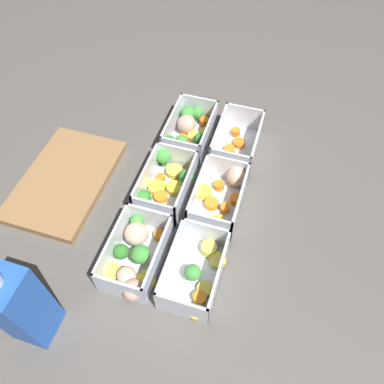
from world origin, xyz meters
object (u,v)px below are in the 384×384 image
Objects in this scene: container_far_left at (135,255)px; juice_carton at (20,307)px; container_near_right at (236,145)px; container_near_left at (196,272)px; container_near_center at (223,193)px; container_far_right at (189,129)px; container_far_center at (166,183)px.

juice_carton is at bearing 145.16° from container_far_left.
container_near_right is 0.97× the size of container_far_left.
container_near_left is 0.99× the size of container_far_left.
juice_carton is (-0.36, 0.24, 0.07)m from container_near_center.
container_far_right is (0.01, 0.12, 0.00)m from container_near_right.
container_near_center is (0.19, -0.00, 0.00)m from container_near_left.
container_far_right is at bearing 19.67° from container_near_left.
container_near_left is at bearing -145.25° from container_far_center.
container_far_center is 1.04× the size of container_far_right.
container_far_center is (-0.01, 0.13, 0.00)m from container_near_center.
container_far_left is 1.06× the size of container_far_right.
juice_carton reaches higher than container_far_right.
container_near_center is at bearing -33.59° from juice_carton.
container_far_center is at bearing 142.53° from container_near_right.
container_far_left is at bearing 160.88° from container_near_right.
container_near_right is at bearing -37.47° from container_far_center.
container_near_left and container_far_center have the same top height.
container_far_right is (0.16, 0.13, 0.00)m from container_near_center.
container_far_center and container_far_right have the same top height.
container_far_left is (-0.34, 0.12, 0.00)m from container_near_right.
container_far_center is at bearing 34.75° from container_near_left.
juice_carton is at bearing 167.87° from container_far_right.
container_near_center is 0.44m from juice_carton.
container_near_center is 0.88× the size of juice_carton.
juice_carton is (-0.35, 0.11, 0.07)m from container_far_center.
container_near_left is 0.19m from container_near_center.
container_near_right is at bearing -24.74° from juice_carton.
container_far_right is at bearing 83.23° from container_near_right.
container_far_center is 0.37m from juice_carton.
container_near_center is 1.09× the size of container_near_right.
container_far_right is (0.35, 0.13, 0.00)m from container_near_left.
container_far_left is (-0.19, 0.12, 0.00)m from container_near_center.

